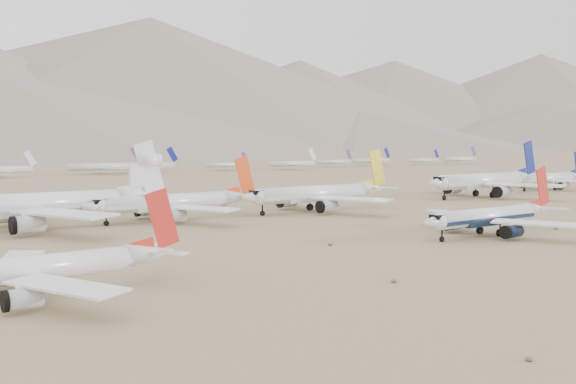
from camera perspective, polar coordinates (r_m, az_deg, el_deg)
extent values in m
plane|color=#85694D|center=(132.80, 17.97, -4.10)|extent=(7000.00, 7000.00, 0.00)
cylinder|color=white|center=(138.29, 17.23, -2.07)|extent=(29.61, 3.50, 3.50)
cube|color=#0E1D34|center=(138.34, 17.22, -2.25)|extent=(29.02, 3.55, 0.79)
sphere|color=white|center=(126.66, 13.29, -2.57)|extent=(3.50, 3.50, 3.50)
cube|color=black|center=(126.15, 13.15, -2.16)|extent=(2.45, 2.28, 0.88)
cone|color=white|center=(153.41, 21.25, -1.46)|extent=(7.40, 3.50, 3.50)
cube|color=white|center=(134.52, 21.38, -2.62)|extent=(11.44, 18.02, 0.55)
cube|color=white|center=(152.84, 22.62, -1.35)|extent=(4.70, 6.15, 0.21)
cylinder|color=#0E1D34|center=(133.10, 19.33, -3.32)|extent=(4.11, 2.52, 2.52)
cube|color=white|center=(146.41, 14.46, -1.91)|extent=(11.44, 18.02, 0.55)
cube|color=white|center=(156.38, 20.47, -1.17)|extent=(4.70, 6.15, 0.21)
cylinder|color=#0E1D34|center=(141.61, 14.43, -2.76)|extent=(4.11, 2.52, 2.52)
cube|color=red|center=(154.75, 21.70, 0.47)|extent=(5.61, 0.28, 9.25)
cylinder|color=black|center=(127.79, 13.52, -4.10)|extent=(1.05, 0.44, 1.05)
cylinder|color=black|center=(138.29, 18.32, -3.47)|extent=(1.47, 0.88, 1.47)
cylinder|color=black|center=(141.11, 16.69, -3.28)|extent=(1.47, 0.88, 1.47)
cylinder|color=white|center=(84.75, -22.56, -6.39)|extent=(27.14, 3.26, 3.26)
cone|color=white|center=(90.20, -12.15, -5.36)|extent=(6.78, 3.26, 3.26)
cube|color=white|center=(76.40, -19.22, -7.89)|extent=(10.48, 16.52, 0.51)
cube|color=white|center=(87.90, -10.51, -5.32)|extent=(4.31, 5.63, 0.20)
cylinder|color=silver|center=(78.44, -22.37, -8.76)|extent=(3.77, 2.34, 2.34)
cube|color=white|center=(94.46, -22.76, -5.67)|extent=(10.48, 16.52, 0.51)
cube|color=white|center=(93.48, -12.22, -4.77)|extent=(4.31, 5.63, 0.20)
cube|color=red|center=(90.33, -11.11, -2.32)|extent=(5.14, 0.26, 8.47)
cylinder|color=black|center=(83.48, -21.35, -8.66)|extent=(1.37, 0.81, 1.37)
cylinder|color=black|center=(87.78, -22.16, -8.05)|extent=(1.37, 0.81, 1.37)
cylinder|color=white|center=(235.74, 16.81, 0.98)|extent=(42.33, 5.13, 5.13)
cube|color=silver|center=(235.78, 16.81, 0.83)|extent=(41.49, 5.21, 1.15)
sphere|color=white|center=(219.07, 13.53, 0.80)|extent=(5.13, 5.13, 5.13)
cube|color=black|center=(218.39, 13.41, 1.17)|extent=(3.59, 3.34, 1.28)
cone|color=white|center=(257.25, 20.27, 1.25)|extent=(10.58, 5.13, 5.13)
cube|color=white|center=(230.04, 20.28, 0.59)|extent=(16.35, 25.76, 0.79)
cube|color=white|center=(256.36, 21.44, 1.36)|extent=(6.72, 8.79, 0.31)
cylinder|color=silver|center=(227.98, 18.56, 0.02)|extent=(5.88, 3.69, 3.69)
cube|color=white|center=(247.44, 14.47, 0.97)|extent=(16.35, 25.76, 0.79)
cube|color=white|center=(261.61, 19.62, 1.46)|extent=(6.72, 8.79, 0.31)
cylinder|color=silver|center=(240.43, 14.45, 0.33)|extent=(5.88, 3.69, 3.69)
cube|color=navy|center=(259.47, 20.67, 2.89)|extent=(8.02, 0.41, 13.22)
cylinder|color=black|center=(220.42, 13.72, -0.52)|extent=(1.54, 0.64, 1.54)
cylinder|color=black|center=(235.39, 17.74, -0.22)|extent=(2.16, 1.28, 2.16)
cylinder|color=black|center=(239.61, 16.34, -0.11)|extent=(2.16, 1.28, 2.16)
cylinder|color=white|center=(178.31, 2.21, -0.14)|extent=(36.24, 4.40, 4.40)
cube|color=silver|center=(178.35, 2.21, -0.31)|extent=(35.52, 4.47, 0.99)
sphere|color=white|center=(167.51, -2.60, -0.43)|extent=(4.40, 4.40, 4.40)
cube|color=black|center=(167.04, -2.79, -0.03)|extent=(3.08, 2.86, 1.10)
cone|color=white|center=(193.15, 7.38, 0.28)|extent=(9.06, 4.40, 4.40)
cube|color=white|center=(170.56, 5.65, -0.62)|extent=(14.00, 22.06, 0.68)
cube|color=white|center=(191.40, 8.63, 0.39)|extent=(5.75, 7.52, 0.26)
cylinder|color=silver|center=(170.40, 3.58, -1.28)|extent=(5.03, 3.17, 3.17)
cube|color=white|center=(190.10, 0.44, -0.09)|extent=(14.00, 22.06, 0.68)
cube|color=white|center=(197.34, 6.90, 0.53)|extent=(5.75, 7.52, 0.26)
cylinder|color=silver|center=(184.35, -0.03, -0.85)|extent=(5.03, 3.17, 3.17)
cube|color=gold|center=(194.57, 7.93, 2.15)|extent=(6.87, 0.35, 11.32)
cylinder|color=black|center=(168.55, -2.29, -1.90)|extent=(1.32, 0.55, 1.32)
cylinder|color=black|center=(177.28, 3.21, -1.51)|extent=(1.85, 1.10, 1.85)
cylinder|color=black|center=(182.01, 1.96, -1.35)|extent=(1.85, 1.10, 1.85)
cylinder|color=white|center=(159.67, -10.70, -0.89)|extent=(32.95, 4.03, 4.03)
cube|color=silver|center=(159.72, -10.69, -1.07)|extent=(32.29, 4.09, 0.91)
sphere|color=white|center=(153.16, -16.23, -1.21)|extent=(4.03, 4.03, 4.03)
cube|color=black|center=(152.85, -16.45, -0.81)|extent=(2.82, 2.62, 1.01)
cone|color=white|center=(169.57, -4.51, -0.43)|extent=(8.24, 4.03, 4.03)
cube|color=white|center=(150.65, -7.87, -1.44)|extent=(12.73, 20.05, 0.62)
cube|color=white|center=(167.21, -3.35, -0.31)|extent=(5.23, 6.84, 0.24)
cylinder|color=silver|center=(151.84, -9.94, -2.11)|extent=(4.58, 2.90, 2.90)
cube|color=white|center=(171.27, -11.65, -0.79)|extent=(12.73, 20.05, 0.62)
cube|color=white|center=(173.59, -4.74, -0.15)|extent=(5.23, 6.84, 0.24)
cylinder|color=silver|center=(166.49, -12.49, -1.58)|extent=(4.58, 2.90, 2.90)
cube|color=#ED4818|center=(170.43, -3.87, 1.53)|extent=(6.24, 0.32, 10.29)
cylinder|color=black|center=(153.95, -15.85, -2.69)|extent=(1.21, 0.50, 1.21)
cylinder|color=black|center=(158.16, -9.78, -2.31)|extent=(1.69, 1.01, 1.69)
cylinder|color=black|center=(163.17, -10.68, -2.12)|extent=(1.69, 1.01, 1.69)
cylinder|color=white|center=(150.59, -22.20, -1.03)|extent=(41.76, 5.00, 5.00)
cube|color=silver|center=(150.65, -22.19, -1.27)|extent=(40.93, 5.08, 1.13)
cone|color=white|center=(159.02, -13.18, -0.41)|extent=(10.44, 5.00, 5.00)
cube|color=white|center=(137.51, -19.33, -1.80)|extent=(16.13, 25.42, 0.78)
cube|color=white|center=(155.43, -11.78, -0.27)|extent=(6.63, 8.67, 0.30)
cylinder|color=silver|center=(140.42, -22.01, -2.68)|extent=(5.80, 3.60, 3.60)
cube|color=white|center=(165.63, -22.40, -0.88)|extent=(16.13, 25.42, 0.78)
cube|color=white|center=(164.17, -13.21, -0.05)|extent=(6.63, 8.67, 0.30)
cylinder|color=silver|center=(160.30, -23.91, -1.90)|extent=(5.80, 3.60, 3.60)
cube|color=white|center=(159.78, -12.27, 2.22)|extent=(7.91, 0.40, 13.04)
cylinder|color=white|center=(159.85, -12.18, 2.79)|extent=(5.22, 3.24, 3.24)
cylinder|color=black|center=(148.18, -21.15, -2.91)|extent=(2.10, 1.25, 2.10)
cylinder|color=black|center=(154.88, -21.86, -2.63)|extent=(2.10, 1.25, 2.10)
cylinder|color=white|center=(282.64, 22.04, 1.14)|extent=(33.97, 4.10, 4.10)
cube|color=silver|center=(282.66, 22.04, 1.04)|extent=(33.29, 4.16, 0.92)
sphere|color=white|center=(268.25, 20.16, 1.04)|extent=(4.10, 4.10, 4.10)
cube|color=black|center=(267.68, 20.10, 1.27)|extent=(2.87, 2.67, 1.03)
cone|color=white|center=(300.78, 24.11, 1.32)|extent=(8.49, 4.10, 4.10)
cylinder|color=silver|center=(276.92, 23.31, 0.51)|extent=(4.72, 2.95, 2.95)
cube|color=white|center=(291.22, 20.29, 1.14)|extent=(13.12, 20.67, 0.64)
cube|color=white|center=(304.11, 23.62, 1.46)|extent=(5.39, 7.05, 0.25)
cylinder|color=silver|center=(285.60, 20.39, 0.70)|extent=(4.72, 2.95, 2.95)
cylinder|color=black|center=(269.36, 20.26, 0.17)|extent=(1.23, 0.51, 1.23)
cylinder|color=black|center=(282.61, 22.66, 0.34)|extent=(1.72, 1.03, 1.72)
cylinder|color=black|center=(285.55, 21.67, 0.41)|extent=(1.72, 1.03, 1.72)
cube|color=white|center=(396.08, -21.96, 2.81)|extent=(7.42, 0.37, 9.35)
cube|color=silver|center=(382.73, -24.10, 1.69)|extent=(9.82, 17.16, 0.37)
cylinder|color=silver|center=(407.76, -15.98, 2.17)|extent=(44.60, 4.41, 4.41)
cube|color=#5D2D90|center=(415.51, -13.29, 3.29)|extent=(8.88, 0.44, 11.19)
cube|color=silver|center=(397.03, -15.38, 2.03)|extent=(11.75, 20.53, 0.44)
cube|color=silver|center=(418.58, -16.54, 2.12)|extent=(11.75, 20.53, 0.44)
cylinder|color=silver|center=(424.27, -12.64, 2.30)|extent=(42.34, 4.18, 4.18)
cube|color=navy|center=(432.65, -10.25, 3.31)|extent=(8.43, 0.42, 10.62)
cube|color=silver|center=(414.33, -12.02, 2.18)|extent=(11.15, 19.49, 0.42)
cube|color=silver|center=(434.30, -13.24, 2.25)|extent=(11.15, 19.49, 0.42)
cylinder|color=silver|center=(448.29, -5.44, 2.42)|extent=(31.54, 3.12, 3.12)
cube|color=#5D2D90|center=(456.06, -3.85, 3.13)|extent=(6.28, 0.31, 7.91)
cube|color=silver|center=(441.36, -4.89, 2.34)|extent=(8.31, 14.52, 0.31)
cube|color=silver|center=(455.28, -5.98, 2.39)|extent=(8.31, 14.52, 0.31)
cylinder|color=silver|center=(460.74, 0.40, 2.54)|extent=(39.02, 3.86, 3.86)
cube|color=white|center=(471.92, 2.18, 3.37)|extent=(7.77, 0.39, 9.79)
cube|color=silver|center=(452.77, 1.17, 2.43)|extent=(10.28, 17.96, 0.39)
cube|color=silver|center=(468.83, -0.35, 2.50)|extent=(10.28, 17.96, 0.39)
cylinder|color=silver|center=(511.52, 4.10, 2.69)|extent=(34.05, 3.36, 3.36)
cube|color=#5D2D90|center=(522.03, 5.44, 3.33)|extent=(6.78, 0.34, 8.54)
cube|color=silver|center=(504.92, 4.76, 2.60)|extent=(8.97, 15.67, 0.34)
cube|color=silver|center=(518.22, 3.46, 2.65)|extent=(8.97, 15.67, 0.34)
cylinder|color=silver|center=(541.01, 7.44, 2.78)|extent=(38.65, 3.82, 3.82)
cube|color=navy|center=(553.73, 8.80, 3.46)|extent=(7.70, 0.38, 9.69)
cube|color=silver|center=(533.92, 8.19, 2.69)|extent=(10.18, 17.79, 0.38)
cube|color=silver|center=(548.22, 6.71, 2.74)|extent=(10.18, 17.79, 0.38)
cylinder|color=silver|center=(570.57, 12.01, 2.77)|extent=(34.11, 3.37, 3.37)
cube|color=navy|center=(582.64, 13.06, 3.35)|extent=(6.79, 0.34, 8.56)
cube|color=silver|center=(564.82, 12.68, 2.70)|extent=(8.99, 15.70, 0.34)
cube|color=silver|center=(576.43, 11.35, 2.75)|extent=(8.99, 15.70, 0.34)
cylinder|color=silver|center=(602.56, 15.04, 2.84)|extent=(42.19, 4.17, 4.17)
cube|color=#5D2D90|center=(618.18, 16.19, 3.50)|extent=(8.40, 0.42, 10.58)
cube|color=silver|center=(595.90, 15.86, 2.75)|extent=(11.12, 19.42, 0.42)
cube|color=silver|center=(609.37, 14.23, 2.81)|extent=(11.12, 19.42, 0.42)
cone|color=slate|center=(1921.74, -12.04, 9.38)|extent=(2356.00, 2356.00, 380.00)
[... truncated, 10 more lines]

